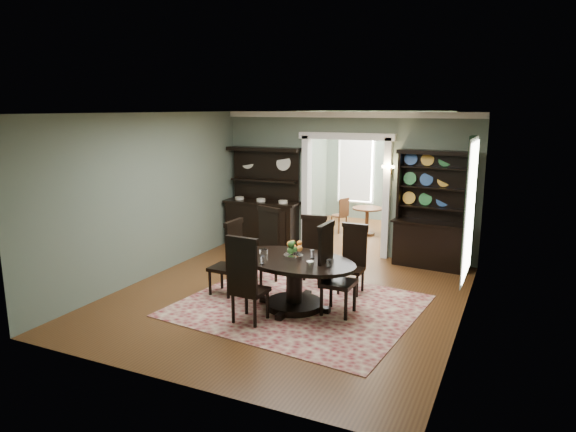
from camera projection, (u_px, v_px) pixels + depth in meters
name	position (u px, v px, depth m)	size (l,w,h in m)	color
room	(287.00, 203.00, 8.23)	(5.51, 6.01, 3.01)	brown
parlor	(377.00, 170.00, 13.12)	(3.51, 3.50, 3.01)	brown
doorway_trim	(346.00, 178.00, 10.85)	(2.08, 0.25, 2.57)	white
right_window	(470.00, 206.00, 7.91)	(0.15, 1.47, 2.12)	white
wall_sconce	(389.00, 168.00, 10.27)	(0.27, 0.21, 0.21)	#B16E2F
rug	(299.00, 306.00, 8.13)	(3.53, 3.06, 0.01)	maroon
dining_table	(294.00, 274.00, 7.94)	(2.21, 2.16, 0.80)	black
centerpiece	(293.00, 253.00, 7.93)	(1.54, 0.99, 0.25)	white
chair_far_left	(265.00, 243.00, 9.17)	(0.62, 0.61, 1.35)	black
chair_far_mid	(313.00, 248.00, 9.08)	(0.52, 0.51, 1.22)	black
chair_far_right	(353.00, 257.00, 8.66)	(0.45, 0.41, 1.17)	black
chair_end_left	(230.00, 256.00, 8.48)	(0.46, 0.50, 1.29)	black
chair_end_right	(331.00, 267.00, 7.72)	(0.50, 0.54, 1.40)	black
chair_near	(246.00, 278.00, 7.32)	(0.51, 0.48, 1.32)	black
sideboard	(263.00, 212.00, 11.55)	(1.71, 0.67, 2.23)	black
welsh_dresser	(431.00, 225.00, 10.03)	(1.51, 0.67, 2.28)	black
parlor_table	(367.00, 217.00, 12.64)	(0.73, 0.73, 0.67)	#563318
parlor_chair_left	(341.00, 214.00, 12.83)	(0.43, 0.42, 0.89)	#563318
parlor_chair_right	(393.00, 215.00, 12.27)	(0.47, 0.46, 1.04)	#563318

